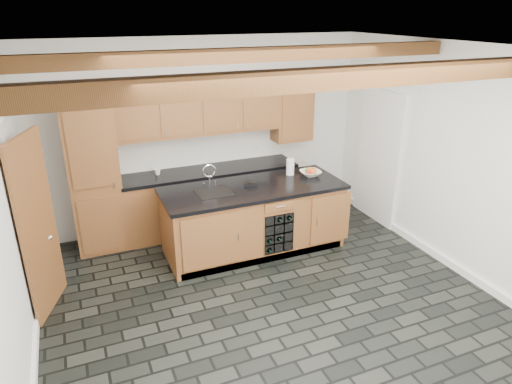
{
  "coord_description": "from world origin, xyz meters",
  "views": [
    {
      "loc": [
        -1.86,
        -3.96,
        3.15
      ],
      "look_at": [
        0.13,
        0.8,
        1.06
      ],
      "focal_mm": 32.0,
      "sensor_mm": 36.0,
      "label": 1
    }
  ],
  "objects_px": {
    "fruit_bowl": "(311,173)",
    "paper_towel": "(290,167)",
    "island": "(254,218)",
    "kitchen_scale": "(251,183)"
  },
  "relations": [
    {
      "from": "kitchen_scale",
      "to": "fruit_bowl",
      "type": "height_order",
      "value": "fruit_bowl"
    },
    {
      "from": "paper_towel",
      "to": "fruit_bowl",
      "type": "bearing_deg",
      "value": -31.56
    },
    {
      "from": "fruit_bowl",
      "to": "paper_towel",
      "type": "xyz_separation_m",
      "value": [
        -0.25,
        0.15,
        0.08
      ]
    },
    {
      "from": "kitchen_scale",
      "to": "island",
      "type": "bearing_deg",
      "value": -65.21
    },
    {
      "from": "fruit_bowl",
      "to": "paper_towel",
      "type": "relative_size",
      "value": 1.26
    },
    {
      "from": "island",
      "to": "kitchen_scale",
      "type": "xyz_separation_m",
      "value": [
        -0.01,
        0.08,
        0.49
      ]
    },
    {
      "from": "island",
      "to": "fruit_bowl",
      "type": "bearing_deg",
      "value": 6.22
    },
    {
      "from": "paper_towel",
      "to": "kitchen_scale",
      "type": "bearing_deg",
      "value": -165.66
    },
    {
      "from": "island",
      "to": "fruit_bowl",
      "type": "distance_m",
      "value": 1.05
    },
    {
      "from": "island",
      "to": "kitchen_scale",
      "type": "distance_m",
      "value": 0.5
    }
  ]
}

